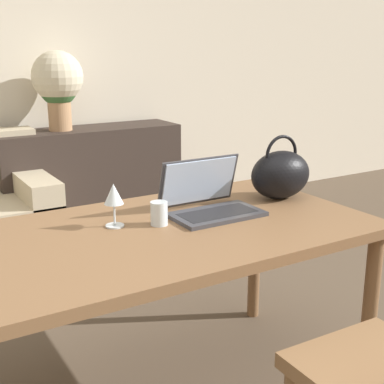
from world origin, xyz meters
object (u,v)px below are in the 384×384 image
Objects in this scene: handbag at (281,174)px; flower_vase at (58,83)px; laptop at (208,198)px; drinking_glass at (159,213)px; wine_glass at (114,196)px.

flower_vase reaches higher than handbag.
handbag is 2.07m from flower_vase.
flower_vase is (0.06, 2.03, 0.34)m from laptop.
wine_glass is (-0.15, 0.07, 0.07)m from drinking_glass.
handbag is at bearing -1.37° from wine_glass.
flower_vase is at bearing 99.19° from handbag.
flower_vase is (0.30, 2.07, 0.35)m from drinking_glass.
drinking_glass is at bearing -98.13° from flower_vase.
laptop is 3.99× the size of drinking_glass.
handbag is 0.51× the size of flower_vase.
drinking_glass is at bearing -171.26° from laptop.
laptop is 0.64× the size of flower_vase.
wine_glass is at bearing -102.54° from flower_vase.
drinking_glass is at bearing -24.40° from wine_glass.
laptop is 0.40m from wine_glass.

